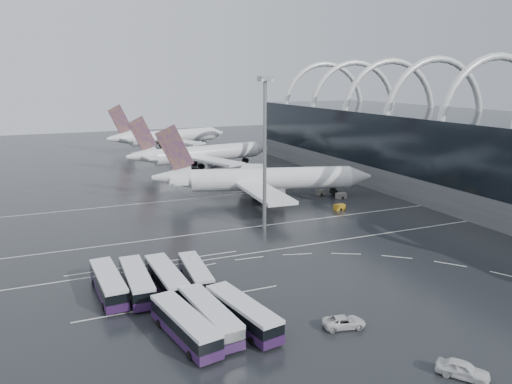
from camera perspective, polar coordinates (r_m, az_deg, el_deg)
name	(u,v)px	position (r m, az deg, el deg)	size (l,w,h in m)	color
ground	(288,244)	(90.79, 3.64, -5.91)	(420.00, 420.00, 0.00)	black
terminal	(465,150)	(140.62, 22.81, 4.43)	(42.00, 160.00, 34.90)	#5C5D61
lane_marking_near	(293,247)	(89.12, 4.23, -6.29)	(120.00, 0.25, 0.01)	silver
lane_marking_mid	(261,226)	(101.09, 0.55, -3.89)	(120.00, 0.25, 0.01)	silver
lane_marking_far	(216,196)	(126.30, -4.61, -0.48)	(120.00, 0.25, 0.01)	silver
bus_bay_line_south	(182,303)	(68.88, -8.49, -12.42)	(28.00, 0.25, 0.01)	silver
bus_bay_line_north	(156,263)	(83.26, -11.40, -7.94)	(28.00, 0.25, 0.01)	silver
airliner_main	(261,180)	(123.14, 0.52, 1.42)	(53.94, 46.67, 18.55)	white
airliner_gate_b	(200,154)	(165.99, -6.41, 4.30)	(51.48, 45.84, 17.88)	white
airliner_gate_c	(167,137)	(212.31, -10.14, 6.16)	(53.17, 48.29, 19.10)	white
bus_row_near_a	(108,283)	(72.40, -16.52, -9.99)	(3.64, 13.37, 3.26)	#2A123A
bus_row_near_b	(137,281)	(72.07, -13.48, -9.90)	(3.42, 13.36, 3.27)	#2A123A
bus_row_near_c	(166,279)	(72.10, -10.19, -9.72)	(3.52, 13.43, 3.28)	#2A123A
bus_row_near_d	(196,274)	(73.58, -6.92, -9.27)	(3.56, 12.26, 2.98)	#2A123A
bus_row_far_a	(185,325)	(59.51, -8.15, -14.80)	(5.18, 13.53, 3.26)	#2A123A
bus_row_far_b	(210,316)	(61.18, -5.33, -13.93)	(4.14, 13.28, 3.22)	#2A123A
bus_row_far_c	(243,313)	(61.63, -1.53, -13.65)	(5.22, 13.43, 3.23)	#2A123A
van_curve_a	(344,322)	(62.79, 10.03, -14.41)	(2.39, 5.19, 1.44)	silver
van_curve_b	(463,369)	(56.88, 22.56, -18.22)	(2.06, 5.13, 1.75)	silver
floodlight_mast	(265,135)	(95.22, 1.01, 6.48)	(2.26, 2.26, 29.55)	gray
gse_cart_belly_a	(339,207)	(114.37, 9.52, -1.73)	(2.40, 1.42, 1.31)	#AC7917
gse_cart_belly_b	(320,192)	(128.35, 7.36, -0.05)	(2.32, 1.37, 1.26)	slate
gse_cart_belly_d	(341,196)	(125.40, 9.71, -0.41)	(2.51, 1.48, 1.37)	slate
gse_cart_belly_e	(281,197)	(123.48, 2.92, -0.53)	(1.89, 1.12, 1.03)	#AC7917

